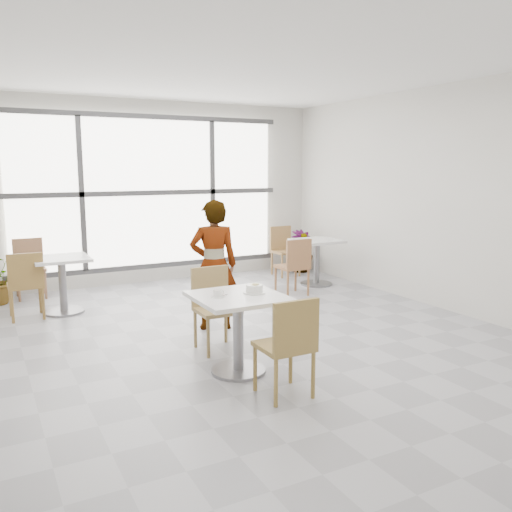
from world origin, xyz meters
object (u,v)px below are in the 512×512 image
oatmeal_bowl (254,289)px  bg_table_left (62,277)px  chair_near (289,341)px  chair_far (214,302)px  bg_chair_right_near (295,263)px  plant_right (301,251)px  bg_table_right (317,256)px  bg_chair_left_near (26,281)px  bg_chair_right_far (283,247)px  main_table (238,319)px  coffee_cup (218,294)px  person (214,265)px  bg_chair_left_far (29,264)px

oatmeal_bowl → bg_table_left: bearing=114.1°
chair_near → chair_far: bearing=-88.2°
chair_near → bg_table_left: chair_near is taller
bg_table_left → bg_chair_right_near: bg_chair_right_near is taller
plant_right → bg_chair_right_near: bearing=-125.6°
bg_table_right → bg_chair_right_near: (-0.73, -0.49, 0.01)m
bg_table_left → bg_table_right: (3.95, -0.15, 0.00)m
oatmeal_bowl → bg_chair_left_near: 3.36m
bg_table_left → chair_far: bearing=-61.0°
bg_table_right → bg_chair_right_far: bg_chair_right_far is taller
main_table → bg_chair_right_far: bearing=54.0°
main_table → bg_chair_right_near: size_ratio=0.92×
oatmeal_bowl → coffee_cup: 0.36m
bg_table_left → main_table: bearing=-68.7°
person → bg_chair_right_near: (1.71, 0.93, -0.27)m
chair_near → bg_chair_right_near: 3.60m
chair_far → bg_table_left: chair_far is taller
main_table → bg_chair_right_near: 3.10m
bg_chair_right_far → chair_far: bearing=-131.3°
chair_near → oatmeal_bowl: bearing=-94.0°
bg_table_right → bg_chair_left_far: bearing=162.8°
bg_chair_right_near → bg_table_right: bearing=-145.9°
chair_near → person: (0.23, 2.10, 0.27)m
bg_table_right → bg_chair_right_near: size_ratio=0.86×
person → plant_right: 3.77m
bg_chair_left_near → plant_right: size_ratio=1.13×
main_table → oatmeal_bowl: 0.32m
bg_table_left → bg_table_right: same height
chair_far → bg_chair_right_near: same height
oatmeal_bowl → bg_chair_right_near: bearing=50.7°
main_table → bg_table_left: same height
chair_far → bg_table_right: bearing=37.1°
chair_near → coffee_cup: (-0.31, 0.74, 0.28)m
bg_table_left → plant_right: (4.33, 0.90, -0.10)m
person → bg_chair_right_near: size_ratio=1.78×
bg_chair_right_far → plant_right: size_ratio=1.13×
coffee_cup → oatmeal_bowl: bearing=-3.9°
oatmeal_bowl → coffee_cup: bearing=176.1°
chair_far → bg_chair_left_near: (-1.68, 2.09, 0.00)m
chair_near → bg_chair_left_far: same height
main_table → oatmeal_bowl: oatmeal_bowl is taller
main_table → bg_table_right: 3.96m
oatmeal_bowl → bg_table_right: 3.85m
bg_chair_right_near → plant_right: bg_chair_right_near is taller
main_table → bg_chair_right_near: (2.07, 2.31, -0.02)m
oatmeal_bowl → chair_far: bearing=97.3°
plant_right → bg_chair_left_far: bearing=176.7°
coffee_cup → bg_table_right: size_ratio=0.21×
chair_far → bg_chair_left_far: bearing=114.4°
main_table → plant_right: bearing=50.6°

